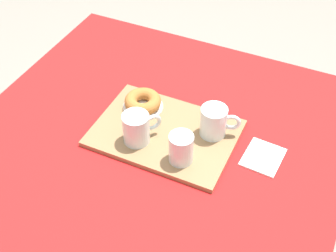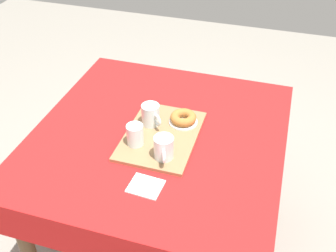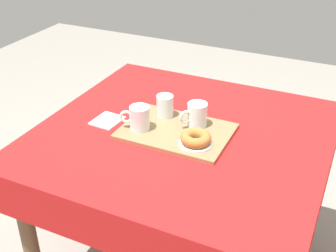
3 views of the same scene
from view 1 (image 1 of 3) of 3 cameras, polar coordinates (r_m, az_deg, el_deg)
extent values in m
cube|color=red|center=(1.41, -1.49, -1.86)|extent=(1.12, 1.08, 0.04)
cube|color=red|center=(1.84, 5.94, 7.13)|extent=(1.12, 0.01, 0.14)
cube|color=red|center=(1.41, 19.89, -11.16)|extent=(0.01, 1.08, 0.14)
cube|color=red|center=(1.73, -18.35, 1.82)|extent=(0.01, 1.08, 0.14)
cylinder|color=brown|center=(1.92, 17.62, -5.22)|extent=(0.06, 0.06, 0.72)
cylinder|color=brown|center=(2.13, -7.42, 2.72)|extent=(0.06, 0.06, 0.72)
cube|color=olive|center=(1.40, -0.39, -0.87)|extent=(0.42, 0.30, 0.02)
cylinder|color=silver|center=(1.36, 5.65, 0.56)|extent=(0.08, 0.08, 0.10)
cylinder|color=maroon|center=(1.37, 5.63, 0.27)|extent=(0.07, 0.07, 0.07)
torus|color=silver|center=(1.36, 7.87, 0.44)|extent=(0.06, 0.03, 0.06)
cylinder|color=silver|center=(1.33, -3.98, -0.29)|extent=(0.08, 0.08, 0.10)
cylinder|color=maroon|center=(1.34, -3.96, -0.57)|extent=(0.07, 0.07, 0.07)
torus|color=silver|center=(1.35, -1.92, 0.46)|extent=(0.04, 0.05, 0.06)
cylinder|color=silver|center=(1.28, 1.63, -2.76)|extent=(0.07, 0.07, 0.09)
cylinder|color=silver|center=(1.30, 1.61, -3.43)|extent=(0.06, 0.06, 0.04)
cylinder|color=white|center=(1.47, -3.11, 2.38)|extent=(0.13, 0.13, 0.01)
torus|color=#A3662D|center=(1.45, -3.14, 3.06)|extent=(0.12, 0.12, 0.04)
cube|color=white|center=(1.36, 11.68, -3.80)|extent=(0.11, 0.13, 0.01)
camera|label=2|loc=(1.57, 68.26, 24.57)|focal=43.05mm
camera|label=3|loc=(2.49, 0.59, 41.63)|focal=47.07mm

